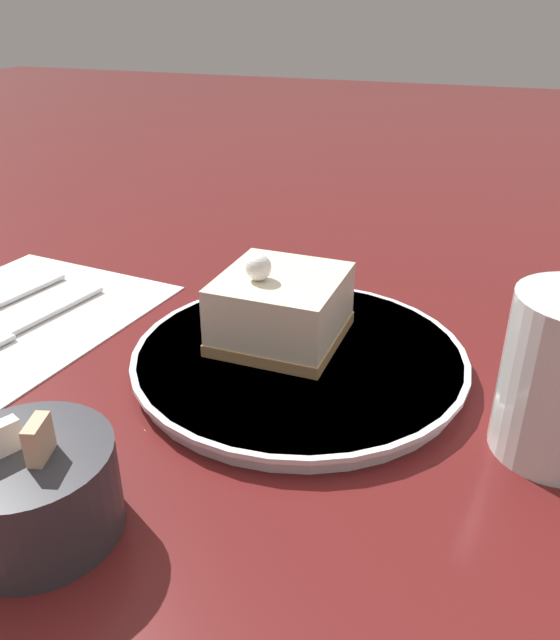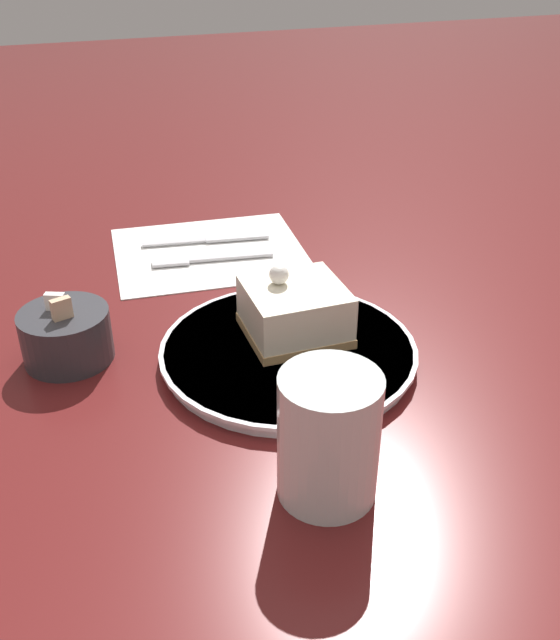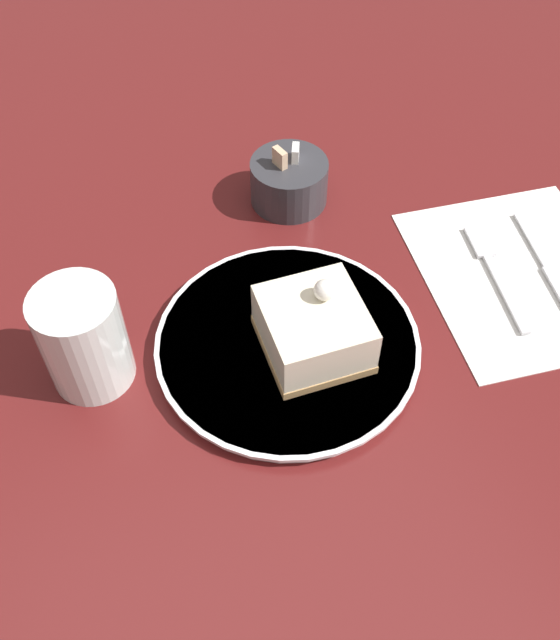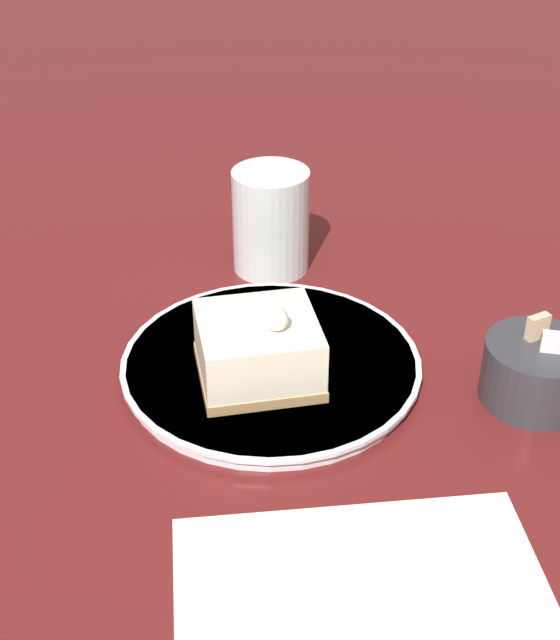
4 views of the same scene
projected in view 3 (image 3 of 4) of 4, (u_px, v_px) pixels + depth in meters
ground_plane at (315, 332)px, 0.74m from camera, size 4.00×4.00×0.00m
plate at (288, 345)px, 0.72m from camera, size 0.27×0.27×0.02m
cake_slice at (314, 329)px, 0.69m from camera, size 0.10×0.10×0.08m
napkin at (522, 274)px, 0.79m from camera, size 0.24×0.27×0.00m
fork at (493, 267)px, 0.79m from camera, size 0.04×0.16×0.00m
knife at (554, 278)px, 0.78m from camera, size 0.04×0.18×0.00m
sugar_bowl at (289, 181)px, 0.85m from camera, size 0.09×0.09×0.08m
drinking_glass at (84, 339)px, 0.67m from camera, size 0.08×0.08×0.11m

